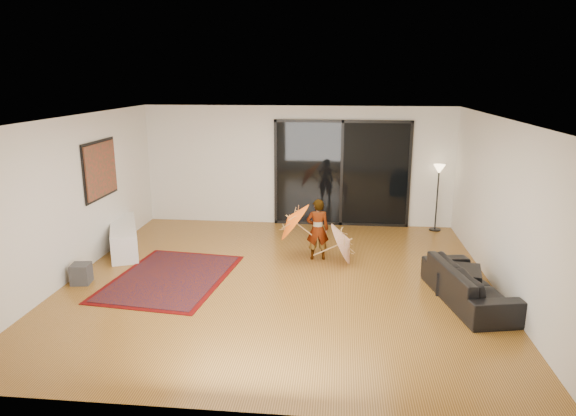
# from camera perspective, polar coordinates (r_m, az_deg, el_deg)

# --- Properties ---
(floor) EXTENTS (7.00, 7.00, 0.00)m
(floor) POSITION_cam_1_polar(r_m,az_deg,el_deg) (8.71, -0.94, -8.06)
(floor) COLOR #A36E2C
(floor) RESTS_ON ground
(ceiling) EXTENTS (7.00, 7.00, 0.00)m
(ceiling) POSITION_cam_1_polar(r_m,az_deg,el_deg) (8.07, -1.02, 9.95)
(ceiling) COLOR white
(ceiling) RESTS_ON wall_back
(wall_back) EXTENTS (7.00, 0.00, 7.00)m
(wall_back) POSITION_cam_1_polar(r_m,az_deg,el_deg) (11.69, 1.08, 4.69)
(wall_back) COLOR silver
(wall_back) RESTS_ON floor
(wall_front) EXTENTS (7.00, 0.00, 7.00)m
(wall_front) POSITION_cam_1_polar(r_m,az_deg,el_deg) (5.00, -5.85, -9.01)
(wall_front) COLOR silver
(wall_front) RESTS_ON floor
(wall_left) EXTENTS (0.00, 7.00, 7.00)m
(wall_left) POSITION_cam_1_polar(r_m,az_deg,el_deg) (9.36, -22.77, 1.08)
(wall_left) COLOR silver
(wall_left) RESTS_ON floor
(wall_right) EXTENTS (0.00, 7.00, 7.00)m
(wall_right) POSITION_cam_1_polar(r_m,az_deg,el_deg) (8.61, 22.83, -0.02)
(wall_right) COLOR silver
(wall_right) RESTS_ON floor
(sliding_door) EXTENTS (3.06, 0.07, 2.40)m
(sliding_door) POSITION_cam_1_polar(r_m,az_deg,el_deg) (11.65, 5.98, 3.83)
(sliding_door) COLOR black
(sliding_door) RESTS_ON wall_back
(painting) EXTENTS (0.04, 1.28, 1.08)m
(painting) POSITION_cam_1_polar(r_m,az_deg,el_deg) (10.16, -20.11, 4.03)
(painting) COLOR black
(painting) RESTS_ON wall_left
(media_console) EXTENTS (1.19, 1.91, 0.52)m
(media_console) POSITION_cam_1_polar(r_m,az_deg,el_deg) (10.63, -17.79, -3.06)
(media_console) COLOR white
(media_console) RESTS_ON floor
(speaker) EXTENTS (0.33, 0.33, 0.34)m
(speaker) POSITION_cam_1_polar(r_m,az_deg,el_deg) (9.20, -22.00, -6.78)
(speaker) COLOR #424244
(speaker) RESTS_ON floor
(persian_rug) EXTENTS (2.09, 2.72, 0.02)m
(persian_rug) POSITION_cam_1_polar(r_m,az_deg,el_deg) (9.02, -12.90, -7.55)
(persian_rug) COLOR #510706
(persian_rug) RESTS_ON floor
(sofa) EXTENTS (1.16, 2.08, 0.57)m
(sofa) POSITION_cam_1_polar(r_m,az_deg,el_deg) (8.30, 19.45, -7.94)
(sofa) COLOR black
(sofa) RESTS_ON floor
(ottoman) EXTENTS (0.78, 0.78, 0.38)m
(ottoman) POSITION_cam_1_polar(r_m,az_deg,el_deg) (8.69, 18.39, -7.54)
(ottoman) COLOR black
(ottoman) RESTS_ON floor
(floor_lamp) EXTENTS (0.25, 0.25, 1.48)m
(floor_lamp) POSITION_cam_1_polar(r_m,az_deg,el_deg) (11.64, 16.38, 3.13)
(floor_lamp) COLOR black
(floor_lamp) RESTS_ON floor
(child) EXTENTS (0.45, 0.33, 1.15)m
(child) POSITION_cam_1_polar(r_m,az_deg,el_deg) (9.53, 3.31, -2.38)
(child) COLOR #999999
(child) RESTS_ON floor
(parasol_orange) EXTENTS (0.64, 0.83, 0.88)m
(parasol_orange) POSITION_cam_1_polar(r_m,az_deg,el_deg) (9.48, -0.02, -1.46)
(parasol_orange) COLOR #FF5F0D
(parasol_orange) RESTS_ON child
(parasol_white) EXTENTS (0.53, 0.80, 0.91)m
(parasol_white) POSITION_cam_1_polar(r_m,az_deg,el_deg) (9.40, 6.91, -3.17)
(parasol_white) COLOR silver
(parasol_white) RESTS_ON floor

